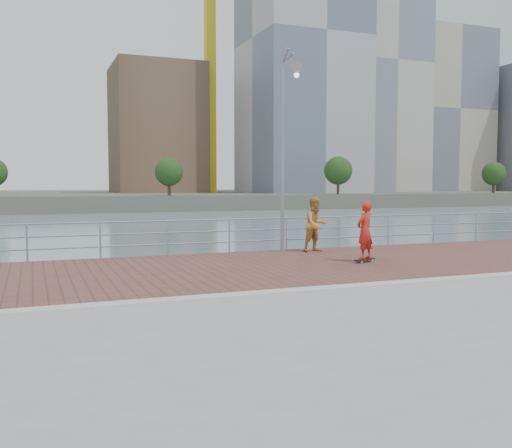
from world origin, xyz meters
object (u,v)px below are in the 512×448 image
object	(u,v)px
street_lamp	(289,115)
skateboarder	(365,230)
bystander	(316,224)
guardrail	(199,233)

from	to	relation	value
street_lamp	skateboarder	size ratio (longest dim) A/B	3.78
skateboarder	bystander	bearing A→B (deg)	-112.37
street_lamp	skateboarder	world-z (taller)	street_lamp
skateboarder	bystander	world-z (taller)	bystander
guardrail	street_lamp	xyz separation A→B (m)	(2.71, -0.96, 3.75)
guardrail	bystander	bearing A→B (deg)	-13.05
street_lamp	bystander	bearing A→B (deg)	4.75
guardrail	street_lamp	size ratio (longest dim) A/B	6.24
guardrail	skateboarder	bearing A→B (deg)	-43.61
bystander	skateboarder	bearing A→B (deg)	-98.53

